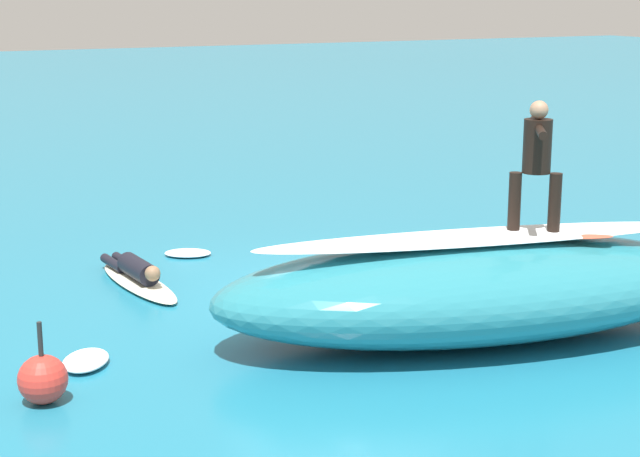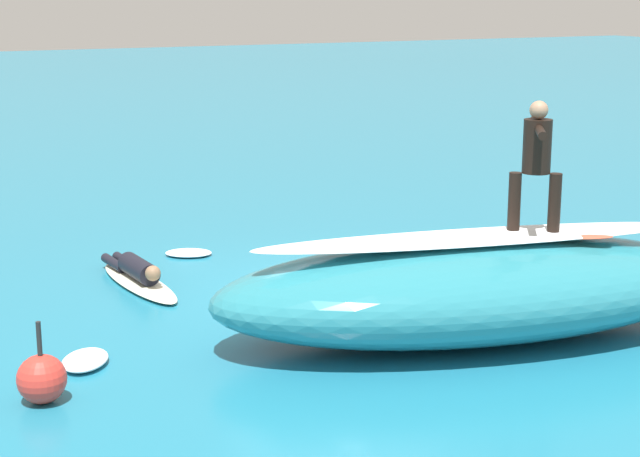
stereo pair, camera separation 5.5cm
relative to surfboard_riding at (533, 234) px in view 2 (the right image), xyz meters
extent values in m
plane|color=teal|center=(1.34, -2.74, -1.24)|extent=(120.00, 120.00, 0.00)
ellipsoid|color=teal|center=(0.73, -0.16, -0.64)|extent=(6.86, 3.78, 1.20)
ellipsoid|color=white|center=(0.73, -0.16, 0.00)|extent=(5.57, 2.01, 0.08)
ellipsoid|color=#E0563D|center=(0.00, 0.00, 0.00)|extent=(1.84, 1.47, 0.07)
cylinder|color=black|center=(0.20, -0.13, 0.39)|extent=(0.15, 0.15, 0.71)
cylinder|color=black|center=(-0.20, 0.13, 0.39)|extent=(0.15, 0.15, 0.71)
cylinder|color=black|center=(0.00, 0.00, 1.07)|extent=(0.47, 0.47, 0.65)
sphere|color=tan|center=(0.00, 0.00, 1.51)|extent=(0.22, 0.22, 0.22)
cylinder|color=black|center=(0.26, 0.38, 1.30)|extent=(0.41, 0.53, 0.10)
cylinder|color=black|center=(-0.26, -0.38, 1.30)|extent=(0.41, 0.53, 0.10)
ellipsoid|color=#EAE5C6|center=(3.72, -4.11, -1.19)|extent=(0.72, 2.46, 0.09)
cylinder|color=black|center=(3.72, -4.11, -0.99)|extent=(0.37, 0.89, 0.31)
sphere|color=#936B4C|center=(3.68, -3.58, -0.93)|extent=(0.22, 0.22, 0.22)
cylinder|color=black|center=(3.87, -4.90, -1.08)|extent=(0.19, 0.73, 0.14)
cylinder|color=black|center=(3.69, -4.91, -1.08)|extent=(0.19, 0.73, 0.14)
sphere|color=red|center=(5.86, -0.43, -0.98)|extent=(0.51, 0.51, 0.51)
cylinder|color=#262626|center=(5.86, -0.43, -0.55)|extent=(0.05, 0.05, 0.36)
ellipsoid|color=white|center=(5.21, -1.29, -1.18)|extent=(0.80, 0.91, 0.12)
ellipsoid|color=white|center=(2.52, -5.40, -1.20)|extent=(0.90, 0.81, 0.09)
camera|label=1|loc=(7.79, 9.60, 2.90)|focal=57.54mm
camera|label=2|loc=(7.74, 9.63, 2.90)|focal=57.54mm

